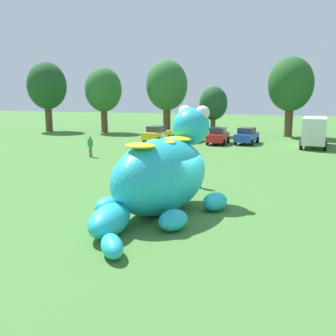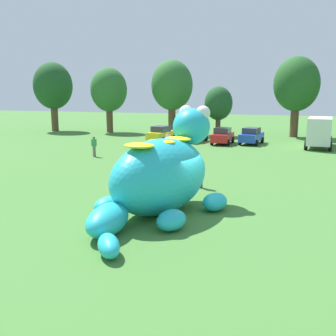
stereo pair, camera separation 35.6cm
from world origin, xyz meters
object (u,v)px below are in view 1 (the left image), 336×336
car_yellow (157,134)px  car_red (218,136)px  car_white (189,134)px  box_truck (314,131)px  giant_inflatable_creature (161,175)px  spectator_near_inflatable (90,147)px  spectator_mid_field (164,142)px  spectator_by_cars (199,173)px  car_blue (247,136)px

car_yellow → car_red: size_ratio=1.04×
car_white → box_truck: size_ratio=0.67×
giant_inflatable_creature → spectator_near_inflatable: 16.58m
spectator_mid_field → spectator_by_cars: 14.24m
spectator_mid_field → giant_inflatable_creature: bearing=-72.6°
box_truck → spectator_near_inflatable: bearing=-146.7°
spectator_mid_field → car_yellow: bearing=114.3°
car_red → spectator_by_cars: size_ratio=2.42×
car_blue → spectator_mid_field: 10.00m
giant_inflatable_creature → car_white: (-5.05, 25.22, -0.86)m
spectator_near_inflatable → spectator_by_cars: 13.50m
box_truck → spectator_mid_field: bearing=-152.7°
spectator_near_inflatable → giant_inflatable_creature: bearing=-50.8°
box_truck → spectator_near_inflatable: (-18.17, -11.93, -0.75)m
spectator_mid_field → box_truck: bearing=27.3°
car_white → car_blue: 6.18m
car_white → spectator_mid_field: size_ratio=2.54×
giant_inflatable_creature → spectator_mid_field: (-5.61, 17.88, -0.87)m
box_truck → spectator_by_cars: bearing=-109.9°
giant_inflatable_creature → spectator_mid_field: bearing=107.4°
spectator_near_inflatable → spectator_mid_field: size_ratio=1.00×
car_white → spectator_by_cars: (5.63, -20.17, -0.01)m
car_blue → spectator_near_inflatable: car_blue is taller
car_yellow → spectator_mid_field: 6.94m
spectator_near_inflatable → car_white: bearing=66.4°
car_yellow → car_blue: bearing=6.3°
car_blue → box_truck: 6.64m
car_red → box_truck: bearing=2.4°
car_blue → spectator_mid_field: bearing=-132.4°
car_red → box_truck: 9.48m
car_white → spectator_by_cars: bearing=-74.4°
spectator_near_inflatable → spectator_by_cars: bearing=-35.2°
car_red → spectator_mid_field: (-3.88, -6.48, -0.01)m
car_white → box_truck: 12.79m
box_truck → spectator_by_cars: size_ratio=3.82×
car_white → spectator_mid_field: bearing=-94.4°
car_red → spectator_by_cars: car_red is taller
spectator_by_cars → car_blue: bearing=88.4°
car_white → box_truck: box_truck is taller
spectator_mid_field → spectator_by_cars: bearing=-64.2°
spectator_near_inflatable → spectator_mid_field: (4.84, 5.05, 0.00)m
spectator_near_inflatable → car_red: bearing=52.9°
spectator_near_inflatable → spectator_by_cars: (11.03, -7.78, 0.00)m
car_white → spectator_mid_field: 7.36m
car_yellow → box_truck: box_truck is taller
box_truck → car_yellow: bearing=-178.1°
car_blue → box_truck: size_ratio=0.66×
box_truck → spectator_by_cars: (-7.13, -19.70, -0.75)m
car_white → car_red: 3.42m
car_white → car_blue: (6.18, 0.05, 0.00)m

